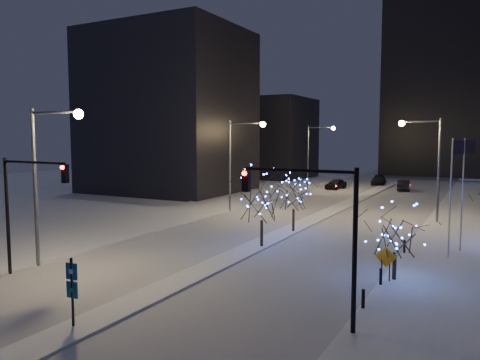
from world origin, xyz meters
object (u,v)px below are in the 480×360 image
Objects in this scene: street_lamp_w_mid at (238,153)px; street_lamp_east at (429,156)px; street_lamp_w_far at (315,148)px; car_mid at (404,185)px; traffic_signal_west at (24,197)px; wayfinding_sign at (72,286)px; traffic_signal_east at (318,219)px; holiday_tree_median_far at (294,192)px; construction_sign at (386,260)px; holiday_tree_plaza_near at (395,231)px; street_lamp_w_near at (46,165)px; car_far at (379,180)px; holiday_tree_median_near at (262,196)px; car_near at (336,184)px.

street_lamp_w_mid is 1.00× the size of street_lamp_east.
street_lamp_w_far reaches higher than car_mid.
traffic_signal_west is (0.50, -52.00, -1.74)m from street_lamp_w_far.
street_lamp_east reaches higher than wayfinding_sign.
street_lamp_east reaches higher than traffic_signal_east.
street_lamp_w_mid is at bearing 141.54° from holiday_tree_median_far.
construction_sign is (18.74, 8.81, -3.41)m from traffic_signal_west.
traffic_signal_east is 8.63m from construction_sign.
street_lamp_w_mid reaches higher than holiday_tree_plaza_near.
street_lamp_w_mid is 5.03× the size of construction_sign.
street_lamp_w_near is 17.99m from traffic_signal_east.
street_lamp_w_far is at bearing 114.70° from holiday_tree_plaza_near.
traffic_signal_west reaches higher than construction_sign.
holiday_tree_plaza_near reaches higher than car_far.
traffic_signal_east is 1.60× the size of holiday_tree_plaza_near.
traffic_signal_east reaches higher than construction_sign.
traffic_signal_west is (-18.52, -30.00, -1.69)m from street_lamp_east.
street_lamp_w_far reaches higher than car_far.
holiday_tree_plaza_near is at bearing 20.53° from street_lamp_w_near.
traffic_signal_west is at bearing -124.20° from holiday_tree_median_near.
street_lamp_w_near is at bearing -90.00° from street_lamp_w_far.
holiday_tree_median_far is 1.63× the size of wayfinding_sign.
holiday_tree_median_near is at bearing 81.59° from wayfinding_sign.
street_lamp_w_far is at bearing 90.00° from street_lamp_w_mid.
car_far is at bearing 108.75° from street_lamp_east.
wayfinding_sign reaches higher than construction_sign.
street_lamp_w_mid is at bearing 91.06° from traffic_signal_west.
car_far is 1.26× the size of holiday_tree_plaza_near.
construction_sign is (6.62, -48.52, 0.52)m from car_mid.
traffic_signal_east is 55.68m from car_near.
street_lamp_w_near reaches higher than construction_sign.
traffic_signal_west is 1.40× the size of car_mid.
holiday_tree_plaza_near is at bearing -60.48° from car_near.
traffic_signal_east reaches higher than wayfinding_sign.
street_lamp_w_mid reaches higher than wayfinding_sign.
wayfinding_sign is (8.69, -56.00, -4.58)m from street_lamp_w_far.
wayfinding_sign is at bearing 79.85° from car_mid.
car_far is at bearing -59.21° from car_mid.
street_lamp_w_near and street_lamp_w_mid have the same top height.
holiday_tree_median_far is at bearing -94.32° from car_far.
street_lamp_w_far reaches higher than wayfinding_sign.
street_lamp_w_mid is 1.43× the size of traffic_signal_west.
traffic_signal_west is 54.64m from car_near.
street_lamp_w_near is 62.83m from car_far.
construction_sign is (0.22, -21.20, -5.10)m from street_lamp_east.
street_lamp_w_near is 5.03× the size of construction_sign.
street_lamp_east is 21.80m from construction_sign.
car_near is 48.52m from construction_sign.
car_far is 1.77× the size of wayfinding_sign.
holiday_tree_median_far is at bearing 78.71° from car_mid.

